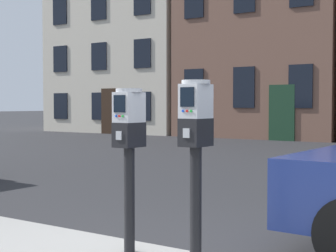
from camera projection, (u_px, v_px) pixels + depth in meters
parking_meter_near_kerb at (129, 140)px, 4.21m from camera, size 0.23×0.26×1.35m
parking_meter_twin_adjacent at (196, 138)px, 3.86m from camera, size 0.23×0.26×1.40m
townhouse_grey_stucco at (132, 40)px, 26.14m from camera, size 7.53×5.28×9.31m
townhouse_orange_brick at (277, 10)px, 22.73m from camera, size 6.79×6.93×11.05m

